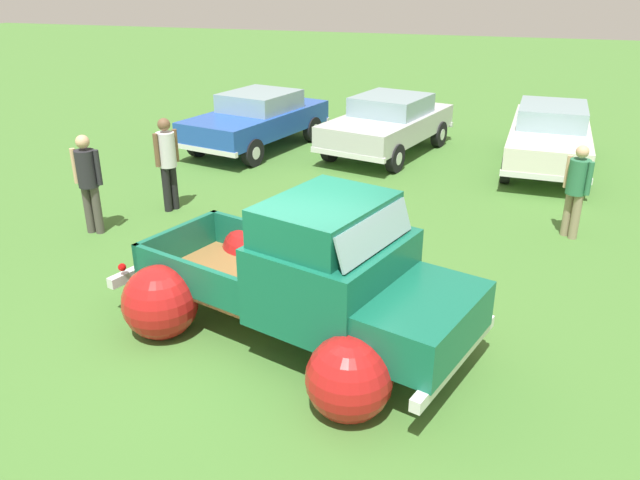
# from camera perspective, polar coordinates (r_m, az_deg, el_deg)

# --- Properties ---
(ground_plane) EXTENTS (80.00, 80.00, 0.00)m
(ground_plane) POSITION_cam_1_polar(r_m,az_deg,el_deg) (8.14, -2.74, -8.40)
(ground_plane) COLOR #477A33
(vintage_pickup_truck) EXTENTS (4.98, 3.76, 1.96)m
(vintage_pickup_truck) POSITION_cam_1_polar(r_m,az_deg,el_deg) (7.56, -0.49, -4.42)
(vintage_pickup_truck) COLOR black
(vintage_pickup_truck) RESTS_ON ground
(show_car_0) EXTENTS (2.82, 4.56, 1.43)m
(show_car_0) POSITION_cam_1_polar(r_m,az_deg,el_deg) (16.35, -5.72, 10.99)
(show_car_0) COLOR black
(show_car_0) RESTS_ON ground
(show_car_1) EXTENTS (2.90, 4.50, 1.43)m
(show_car_1) POSITION_cam_1_polar(r_m,az_deg,el_deg) (15.90, 6.25, 10.60)
(show_car_1) COLOR black
(show_car_1) RESTS_ON ground
(show_car_2) EXTENTS (2.00, 4.80, 1.43)m
(show_car_2) POSITION_cam_1_polar(r_m,az_deg,el_deg) (15.60, 20.22, 9.06)
(show_car_2) COLOR black
(show_car_2) RESTS_ON ground
(spectator_0) EXTENTS (0.54, 0.36, 1.76)m
(spectator_0) POSITION_cam_1_polar(r_m,az_deg,el_deg) (11.46, -20.40, 5.32)
(spectator_0) COLOR #4C4742
(spectator_0) RESTS_ON ground
(spectator_1) EXTENTS (0.45, 0.52, 1.79)m
(spectator_1) POSITION_cam_1_polar(r_m,az_deg,el_deg) (12.17, -13.76, 7.24)
(spectator_1) COLOR black
(spectator_1) RESTS_ON ground
(spectator_2) EXTENTS (0.48, 0.48, 1.63)m
(spectator_2) POSITION_cam_1_polar(r_m,az_deg,el_deg) (11.45, 22.36, 4.57)
(spectator_2) COLOR gray
(spectator_2) RESTS_ON ground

